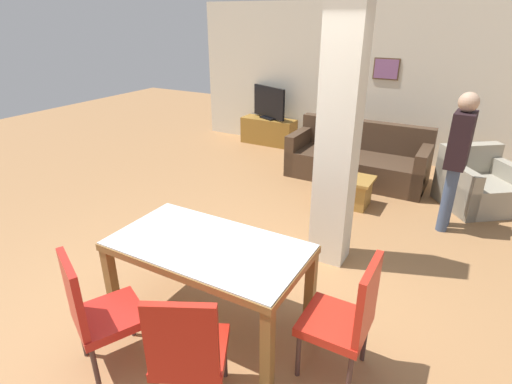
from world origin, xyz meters
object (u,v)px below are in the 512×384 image
at_px(armchair, 478,187).
at_px(dining_table, 209,260).
at_px(dining_chair_near_left, 96,310).
at_px(dining_chair_near_right, 188,349).
at_px(coffee_table, 346,190).
at_px(tv_screen, 269,103).
at_px(dining_chair_head_right, 347,316).
at_px(sofa, 357,161).
at_px(tv_stand, 269,131).
at_px(bottle, 345,167).
at_px(standing_person, 458,154).

bearing_deg(armchair, dining_table, 25.35).
xyz_separation_m(dining_chair_near_left, dining_chair_near_right, (0.80, 0.03, 0.00)).
relative_size(coffee_table, tv_screen, 0.83).
relative_size(dining_chair_head_right, coffee_table, 1.39).
bearing_deg(dining_chair_near_right, sofa, 66.29).
distance_m(dining_chair_near_right, tv_stand, 6.16).
height_order(dining_chair_head_right, tv_stand, dining_chair_head_right).
bearing_deg(sofa, armchair, 173.27).
distance_m(coffee_table, bottle, 0.32).
bearing_deg(standing_person, dining_chair_head_right, 175.09).
height_order(sofa, tv_stand, sofa).
bearing_deg(dining_table, sofa, 87.90).
bearing_deg(standing_person, coffee_table, 90.00).
distance_m(bottle, tv_stand, 2.95).
bearing_deg(armchair, coffee_table, -10.30).
relative_size(dining_table, armchair, 1.34).
distance_m(sofa, bottle, 0.96).
height_order(bottle, tv_screen, tv_screen).
height_order(dining_table, bottle, dining_table).
distance_m(dining_chair_head_right, tv_stand, 5.83).
xyz_separation_m(dining_table, armchair, (1.89, 3.68, -0.32)).
xyz_separation_m(dining_chair_near_left, tv_screen, (-1.60, 5.70, 0.31)).
height_order(sofa, coffee_table, sofa).
xyz_separation_m(dining_chair_head_right, tv_stand, (-3.18, 4.88, -0.27)).
bearing_deg(standing_person, tv_screen, 62.93).
bearing_deg(dining_table, tv_stand, 112.30).
bearing_deg(bottle, armchair, 23.47).
xyz_separation_m(sofa, coffee_table, (0.15, -1.03, -0.09)).
xyz_separation_m(coffee_table, standing_person, (1.29, -0.07, 0.76)).
bearing_deg(dining_chair_near_left, dining_table, 90.00).
distance_m(dining_table, dining_chair_near_right, 0.89).
distance_m(coffee_table, tv_stand, 3.06).
xyz_separation_m(dining_chair_head_right, standing_person, (0.40, 2.78, 0.44)).
bearing_deg(standing_person, bottle, 86.17).
bearing_deg(tv_screen, armchair, -173.56).
distance_m(dining_chair_head_right, tv_screen, 5.83).
xyz_separation_m(dining_chair_near_right, sofa, (-0.26, 4.67, -0.23)).
xyz_separation_m(dining_chair_head_right, armchair, (0.71, 3.68, -0.24)).
xyz_separation_m(dining_chair_near_left, coffee_table, (0.69, 3.68, -0.32)).
xyz_separation_m(dining_chair_near_left, armchair, (2.29, 4.50, -0.24)).
height_order(tv_stand, tv_screen, tv_screen).
relative_size(dining_table, dining_chair_head_right, 1.64).
relative_size(dining_table, sofa, 0.75).
bearing_deg(coffee_table, dining_table, -95.83).
bearing_deg(tv_stand, coffee_table, -41.40).
relative_size(dining_chair_near_right, bottle, 4.01).
bearing_deg(sofa, dining_chair_head_right, 104.95).
distance_m(dining_table, coffee_table, 2.90).
relative_size(dining_chair_near_left, tv_stand, 0.88).
bearing_deg(dining_chair_head_right, coffee_table, 17.26).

